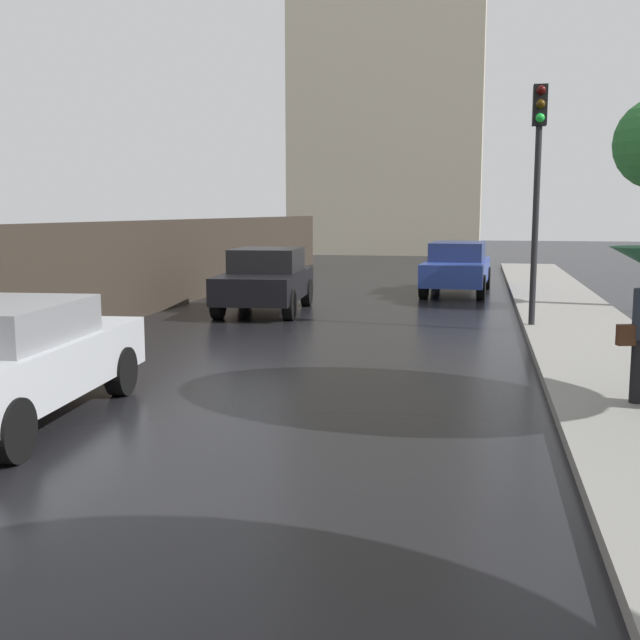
# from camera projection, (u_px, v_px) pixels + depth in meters

# --- Properties ---
(car_blue_near_kerb) EXTENTS (1.93, 4.50, 1.47)m
(car_blue_near_kerb) POSITION_uv_depth(u_px,v_px,m) (457.00, 267.00, 21.84)
(car_blue_near_kerb) COLOR navy
(car_blue_near_kerb) RESTS_ON ground
(car_silver_mid_road) EXTENTS (2.13, 4.22, 1.35)m
(car_silver_mid_road) POSITION_uv_depth(u_px,v_px,m) (1.00, 359.00, 8.49)
(car_silver_mid_road) COLOR #B2B5BA
(car_silver_mid_road) RESTS_ON ground
(car_black_far_ahead) EXTENTS (2.04, 4.00, 1.47)m
(car_black_far_ahead) POSITION_uv_depth(u_px,v_px,m) (266.00, 279.00, 17.87)
(car_black_far_ahead) COLOR black
(car_black_far_ahead) RESTS_ON ground
(traffic_light) EXTENTS (0.26, 0.39, 4.55)m
(traffic_light) POSITION_uv_depth(u_px,v_px,m) (538.00, 161.00, 14.53)
(traffic_light) COLOR black
(traffic_light) RESTS_ON sidewalk_strip
(distant_tower) EXTENTS (10.33, 8.18, 29.72)m
(distant_tower) POSITION_uv_depth(u_px,v_px,m) (392.00, 34.00, 42.86)
(distant_tower) COLOR #B2A88E
(distant_tower) RESTS_ON ground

